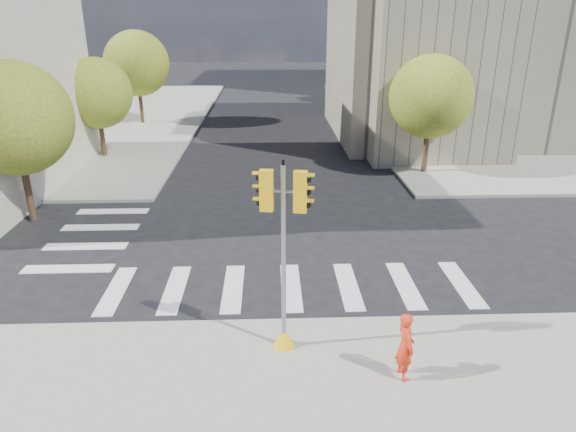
# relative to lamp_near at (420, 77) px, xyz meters

# --- Properties ---
(ground) EXTENTS (160.00, 160.00, 0.00)m
(ground) POSITION_rel_lamp_near_xyz_m (-8.00, -14.00, -4.58)
(ground) COLOR black
(ground) RESTS_ON ground
(sidewalk_far_right) EXTENTS (28.00, 40.00, 0.15)m
(sidewalk_far_right) POSITION_rel_lamp_near_xyz_m (12.00, 12.00, -4.50)
(sidewalk_far_right) COLOR gray
(sidewalk_far_right) RESTS_ON ground
(sidewalk_far_left) EXTENTS (28.00, 40.00, 0.15)m
(sidewalk_far_left) POSITION_rel_lamp_near_xyz_m (-28.00, 12.00, -4.50)
(sidewalk_far_left) COLOR gray
(sidewalk_far_left) RESTS_ON ground
(civic_building) EXTENTS (26.00, 16.00, 19.39)m
(civic_building) POSITION_rel_lamp_near_xyz_m (7.59, 5.12, 2.68)
(civic_building) COLOR gray
(civic_building) RESTS_ON ground
(tree_lw_near) EXTENTS (4.40, 4.40, 6.41)m
(tree_lw_near) POSITION_rel_lamp_near_xyz_m (-18.50, -10.00, -0.38)
(tree_lw_near) COLOR #382616
(tree_lw_near) RESTS_ON ground
(tree_lw_mid) EXTENTS (4.00, 4.00, 5.77)m
(tree_lw_mid) POSITION_rel_lamp_near_xyz_m (-18.50, 0.00, -0.82)
(tree_lw_mid) COLOR #382616
(tree_lw_mid) RESTS_ON ground
(tree_lw_far) EXTENTS (4.80, 4.80, 6.95)m
(tree_lw_far) POSITION_rel_lamp_near_xyz_m (-18.50, 10.00, -0.04)
(tree_lw_far) COLOR #382616
(tree_lw_far) RESTS_ON ground
(tree_re_near) EXTENTS (4.20, 4.20, 6.16)m
(tree_re_near) POSITION_rel_lamp_near_xyz_m (-0.50, -4.00, -0.53)
(tree_re_near) COLOR #382616
(tree_re_near) RESTS_ON ground
(tree_re_mid) EXTENTS (4.60, 4.60, 6.66)m
(tree_re_mid) POSITION_rel_lamp_near_xyz_m (-0.50, 8.00, -0.23)
(tree_re_mid) COLOR #382616
(tree_re_mid) RESTS_ON ground
(tree_re_far) EXTENTS (4.00, 4.00, 5.88)m
(tree_re_far) POSITION_rel_lamp_near_xyz_m (-0.50, 20.00, -0.71)
(tree_re_far) COLOR #382616
(tree_re_far) RESTS_ON ground
(lamp_near) EXTENTS (0.35, 0.18, 8.11)m
(lamp_near) POSITION_rel_lamp_near_xyz_m (0.00, 0.00, 0.00)
(lamp_near) COLOR black
(lamp_near) RESTS_ON sidewalk_far_right
(lamp_far) EXTENTS (0.35, 0.18, 8.11)m
(lamp_far) POSITION_rel_lamp_near_xyz_m (0.00, 14.00, 0.00)
(lamp_far) COLOR black
(lamp_far) RESTS_ON sidewalk_far_right
(traffic_signal) EXTENTS (1.08, 0.56, 4.82)m
(traffic_signal) POSITION_rel_lamp_near_xyz_m (-8.42, -19.23, -2.38)
(traffic_signal) COLOR #FAB60D
(traffic_signal) RESTS_ON sidewalk_near
(photographer) EXTENTS (0.50, 0.66, 1.66)m
(photographer) POSITION_rel_lamp_near_xyz_m (-5.72, -20.50, -3.60)
(photographer) COLOR red
(photographer) RESTS_ON sidewalk_near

